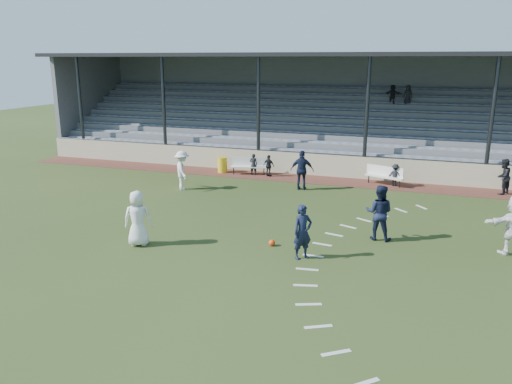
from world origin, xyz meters
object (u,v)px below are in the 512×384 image
Objects in this scene: bench_left at (249,164)px; player_navy_lead at (303,232)px; trash_bin at (222,165)px; football at (272,243)px; player_white_lead at (138,218)px; official at (503,177)px; bench_right at (385,174)px.

bench_left is 12.30m from player_navy_lead.
football is at bearing -58.98° from trash_bin.
bench_left is 1.05× the size of player_white_lead.
bench_right is at bearing -56.46° from official.
official is (7.12, 10.81, -0.03)m from player_navy_lead.
trash_bin is at bearing -104.56° from player_white_lead.
player_navy_lead reaches higher than bench_right.
bench_right is (7.36, -0.03, 0.00)m from bench_left.
trash_bin is at bearing 167.81° from bench_left.
football is (-2.90, -10.12, -0.47)m from bench_right.
trash_bin is at bearing 121.02° from football.
player_navy_lead is (5.66, 0.68, -0.07)m from player_white_lead.
football is 4.71m from player_white_lead.
player_white_lead is (-4.40, -1.42, 0.86)m from football.
player_white_lead reaches higher than official.
player_white_lead is 1.08× the size of player_navy_lead.
bench_left is 1.13× the size of player_navy_lead.
player_navy_lead reaches higher than trash_bin.
player_white_lead is at bearing -104.28° from bench_left.
bench_right is at bearing 0.25° from trash_bin.
bench_left is 11.58m from player_white_lead.
bench_right is 1.18× the size of official.
bench_right is 13.66m from player_white_lead.
trash_bin is 0.51× the size of official.
player_navy_lead is (1.25, -0.74, 0.79)m from football.
football is at bearing 175.09° from player_white_lead.
player_navy_lead is (7.32, -10.82, 0.45)m from trash_bin.
trash_bin is 0.48× the size of player_navy_lead.
official is at bearing -14.90° from bench_left.
player_navy_lead is (5.71, -10.89, 0.32)m from bench_left.
trash_bin is 0.45× the size of player_white_lead.
bench_left is 7.36m from bench_right.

